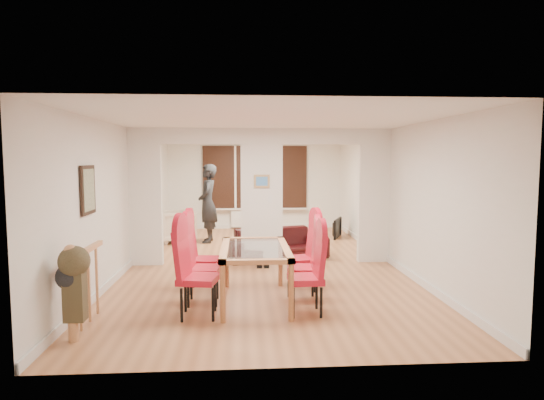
{
  "coord_description": "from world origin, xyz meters",
  "views": [
    {
      "loc": [
        -0.37,
        -8.72,
        2.02
      ],
      "look_at": [
        0.24,
        0.6,
        1.18
      ],
      "focal_mm": 30.0,
      "sensor_mm": 36.0,
      "label": 1
    }
  ],
  "objects": [
    {
      "name": "room_walls",
      "position": [
        0.0,
        0.0,
        1.3
      ],
      "size": [
        5.0,
        9.0,
        2.6
      ],
      "primitive_type": null,
      "color": "silver",
      "rests_on": "floor"
    },
    {
      "name": "dining_chair_la",
      "position": [
        -0.94,
        -2.98,
        0.58
      ],
      "size": [
        0.55,
        0.55,
        1.17
      ],
      "primitive_type": null,
      "rotation": [
        0.0,
        0.0,
        -0.19
      ],
      "color": "#B61226",
      "rests_on": "floor"
    },
    {
      "name": "pendant_light",
      "position": [
        0.3,
        3.3,
        2.15
      ],
      "size": [
        0.36,
        0.36,
        0.36
      ],
      "primitive_type": "sphere",
      "color": "orange",
      "rests_on": "room_walls"
    },
    {
      "name": "radiator",
      "position": [
        0.0,
        4.4,
        0.3
      ],
      "size": [
        1.4,
        0.08,
        0.5
      ],
      "primitive_type": "cube",
      "color": "white",
      "rests_on": "floor"
    },
    {
      "name": "pillar_photo",
      "position": [
        0.0,
        -0.1,
        1.6
      ],
      "size": [
        0.3,
        0.03,
        0.25
      ],
      "primitive_type": "cube",
      "color": "#4C8CD8",
      "rests_on": "divider_wall"
    },
    {
      "name": "dining_chair_ra",
      "position": [
        0.44,
        -2.96,
        0.55
      ],
      "size": [
        0.45,
        0.45,
        1.09
      ],
      "primitive_type": null,
      "rotation": [
        0.0,
        0.0,
        0.03
      ],
      "color": "#B61226",
      "rests_on": "floor"
    },
    {
      "name": "shoes",
      "position": [
        0.01,
        -0.35,
        0.05
      ],
      "size": [
        0.23,
        0.25,
        0.09
      ],
      "primitive_type": null,
      "color": "black",
      "rests_on": "floor"
    },
    {
      "name": "coffee_table",
      "position": [
        0.37,
        2.44,
        0.11
      ],
      "size": [
        1.06,
        0.7,
        0.22
      ],
      "primitive_type": null,
      "rotation": [
        0.0,
        0.0,
        -0.23
      ],
      "color": "#321911",
      "rests_on": "floor"
    },
    {
      "name": "television",
      "position": [
        2.0,
        2.78,
        0.25
      ],
      "size": [
        0.84,
        0.44,
        0.49
      ],
      "primitive_type": "imported",
      "rotation": [
        0.0,
        0.0,
        1.17
      ],
      "color": "black",
      "rests_on": "floor"
    },
    {
      "name": "armchair",
      "position": [
        -2.0,
        2.41,
        0.39
      ],
      "size": [
        1.07,
        1.08,
        0.78
      ],
      "primitive_type": "imported",
      "rotation": [
        0.0,
        0.0,
        -1.23
      ],
      "color": "beige",
      "rests_on": "floor"
    },
    {
      "name": "bay_window_blinds",
      "position": [
        0.0,
        4.44,
        1.5
      ],
      "size": [
        3.0,
        0.08,
        1.8
      ],
      "primitive_type": "cube",
      "color": "black",
      "rests_on": "room_walls"
    },
    {
      "name": "dining_chair_lc",
      "position": [
        -0.96,
        -1.83,
        0.56
      ],
      "size": [
        0.49,
        0.49,
        1.12
      ],
      "primitive_type": null,
      "rotation": [
        0.0,
        0.0,
        -0.11
      ],
      "color": "#B61226",
      "rests_on": "floor"
    },
    {
      "name": "floor",
      "position": [
        0.0,
        0.0,
        0.0
      ],
      "size": [
        5.0,
        9.0,
        0.01
      ],
      "primitive_type": "cube",
      "color": "#B27248",
      "rests_on": "ground"
    },
    {
      "name": "dining_chair_rc",
      "position": [
        0.54,
        -1.85,
        0.56
      ],
      "size": [
        0.53,
        0.53,
        1.11
      ],
      "primitive_type": null,
      "rotation": [
        0.0,
        0.0,
        0.23
      ],
      "color": "#B61226",
      "rests_on": "floor"
    },
    {
      "name": "dining_table",
      "position": [
        -0.2,
        -2.43,
        0.4
      ],
      "size": [
        0.95,
        1.69,
        0.79
      ],
      "primitive_type": null,
      "color": "#AD6B40",
      "rests_on": "floor"
    },
    {
      "name": "sofa",
      "position": [
        0.31,
        0.41,
        0.3
      ],
      "size": [
        2.2,
        1.34,
        0.6
      ],
      "primitive_type": "imported",
      "rotation": [
        0.0,
        0.0,
        0.28
      ],
      "color": "black",
      "rests_on": "floor"
    },
    {
      "name": "divider_wall",
      "position": [
        0.0,
        0.0,
        1.3
      ],
      "size": [
        5.0,
        0.18,
        2.6
      ],
      "primitive_type": "cube",
      "color": "white",
      "rests_on": "floor"
    },
    {
      "name": "bowl",
      "position": [
        0.26,
        2.39,
        0.25
      ],
      "size": [
        0.22,
        0.22,
        0.05
      ],
      "primitive_type": "imported",
      "color": "#321911",
      "rests_on": "coffee_table"
    },
    {
      "name": "dining_chair_rb",
      "position": [
        0.48,
        -2.41,
        0.54
      ],
      "size": [
        0.46,
        0.46,
        1.08
      ],
      "primitive_type": null,
      "rotation": [
        0.0,
        0.0,
        -0.08
      ],
      "color": "#B61226",
      "rests_on": "floor"
    },
    {
      "name": "wall_poster",
      "position": [
        -2.47,
        -2.4,
        1.6
      ],
      "size": [
        0.04,
        0.52,
        0.67
      ],
      "primitive_type": "cube",
      "color": "gray",
      "rests_on": "room_walls"
    },
    {
      "name": "dining_chair_lb",
      "position": [
        -0.93,
        -2.44,
        0.57
      ],
      "size": [
        0.5,
        0.5,
        1.13
      ],
      "primitive_type": null,
      "rotation": [
        0.0,
        0.0,
        -0.1
      ],
      "color": "#B61226",
      "rests_on": "floor"
    },
    {
      "name": "person",
      "position": [
        -1.21,
        2.31,
        0.95
      ],
      "size": [
        0.7,
        0.46,
        1.9
      ],
      "primitive_type": "imported",
      "rotation": [
        0.0,
        0.0,
        -1.56
      ],
      "color": "black",
      "rests_on": "floor"
    },
    {
      "name": "stair_newel",
      "position": [
        -2.25,
        -3.2,
        0.55
      ],
      "size": [
        0.4,
        1.2,
        1.1
      ],
      "primitive_type": null,
      "color": "tan",
      "rests_on": "floor"
    },
    {
      "name": "bottle",
      "position": [
        0.17,
        2.41,
        0.38
      ],
      "size": [
        0.08,
        0.08,
        0.31
      ],
      "primitive_type": "cylinder",
      "color": "#143F19",
      "rests_on": "coffee_table"
    }
  ]
}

